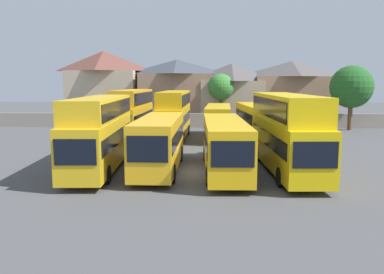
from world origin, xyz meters
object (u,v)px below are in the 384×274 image
house_terrace_far_right (291,91)px  house_terrace_right (231,93)px  bus_5 (132,111)px  tree_behind_wall (221,87)px  bus_4 (287,129)px  bus_6 (174,112)px  house_terrace_left (104,86)px  tree_left_of_lot (352,87)px  bus_3 (225,143)px  bus_8 (255,119)px  bus_1 (99,130)px  house_terrace_centre (177,91)px  bus_2 (159,141)px  bus_7 (218,120)px

house_terrace_far_right → house_terrace_right: bearing=-174.7°
bus_5 → tree_behind_wall: 15.60m
house_terrace_far_right → tree_behind_wall: (-10.15, -4.32, 0.66)m
bus_4 → house_terrace_right: 30.87m
bus_6 → house_terrace_left: (-11.47, 16.89, 2.45)m
house_terrace_right → tree_left_of_lot: house_terrace_right is taller
bus_3 → bus_5: size_ratio=1.10×
bus_3 → bus_8: (3.83, 15.35, 0.07)m
bus_1 → house_terrace_far_right: bearing=146.2°
house_terrace_right → house_terrace_centre: bearing=176.6°
tree_behind_wall → bus_4: bearing=-83.2°
bus_1 → house_terrace_right: (10.49, 30.84, 1.53)m
bus_2 → bus_3: 4.25m
bus_1 → bus_8: bearing=138.9°
bus_4 → tree_behind_wall: bearing=-175.6°
bus_6 → house_terrace_centre: size_ratio=1.03×
house_terrace_centre → tree_left_of_lot: bearing=-21.5°
bus_6 → bus_1: bearing=-12.6°
bus_3 → tree_left_of_lot: 28.28m
house_terrace_right → tree_behind_wall: house_terrace_right is taller
bus_8 → bus_5: bearing=-94.3°
bus_5 → house_terrace_left: (-7.07, 16.26, 2.39)m
bus_8 → house_terrace_centre: 18.78m
bus_4 → bus_8: 15.14m
bus_2 → bus_8: bearing=152.3°
bus_7 → bus_8: 3.81m
bus_7 → house_terrace_centre: (-5.47, 16.32, 2.61)m
bus_2 → bus_6: bus_6 is taller
bus_1 → house_terrace_right: house_terrace_right is taller
bus_1 → bus_6: bearing=163.1°
bus_2 → house_terrace_right: size_ratio=1.12×
bus_2 → house_terrace_far_right: (15.11, 31.66, 2.43)m
house_terrace_right → bus_1: bearing=-108.8°
bus_2 → bus_5: bus_5 is taller
bus_1 → bus_2: (3.92, -0.03, -0.72)m
bus_5 → bus_7: bearing=90.6°
bus_8 → house_terrace_centre: size_ratio=1.05×
bus_3 → tree_left_of_lot: bearing=143.5°
bus_1 → bus_5: bus_5 is taller
bus_5 → bus_6: bearing=84.0°
bus_4 → house_terrace_right: (-1.65, 30.79, 1.43)m
house_terrace_right → tree_behind_wall: size_ratio=1.31×
bus_1 → house_terrace_centre: house_terrace_centre is taller
bus_1 → bus_4: 12.14m
house_terrace_right → tree_behind_wall: (-1.61, -3.54, 0.83)m
bus_7 → bus_5: bearing=-89.0°
house_terrace_left → house_terrace_centre: 10.53m
bus_8 → tree_left_of_lot: tree_left_of_lot is taller
bus_2 → house_terrace_centre: bearing=-177.5°
bus_2 → bus_3: size_ratio=0.88×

